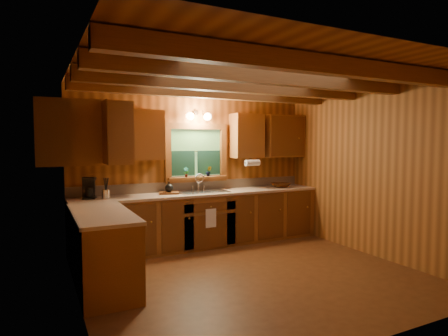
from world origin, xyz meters
TOP-DOWN VIEW (x-y plane):
  - room at (0.00, 0.00)m, footprint 4.20×4.20m
  - ceiling_beams at (0.00, 0.00)m, footprint 4.20×2.54m
  - base_cabinets at (-0.49, 1.28)m, footprint 4.20×2.22m
  - countertop at (-0.48, 1.29)m, footprint 4.20×2.24m
  - backsplash at (0.00, 1.89)m, footprint 4.20×0.02m
  - dishwasher_panel at (-1.47, 0.68)m, footprint 0.02×0.60m
  - upper_cabinets at (-0.56, 1.42)m, footprint 4.19×1.77m
  - window at (0.00, 1.87)m, footprint 1.12×0.08m
  - window_sill at (0.00, 1.82)m, footprint 1.06×0.14m
  - wall_sconce at (0.00, 1.75)m, footprint 0.45×0.21m
  - paper_towel_roll at (0.92, 1.53)m, footprint 0.27×0.11m
  - dish_towel at (0.00, 1.26)m, footprint 0.18×0.01m
  - sink at (0.00, 1.60)m, footprint 0.82×0.48m
  - coffee_maker at (-1.78, 1.68)m, footprint 0.17×0.22m
  - utensil_crock at (-1.57, 1.54)m, footprint 0.11×0.11m
  - cutting_board at (-0.57, 1.64)m, footprint 0.36×0.30m
  - teakettle at (-0.57, 1.64)m, footprint 0.13×0.13m
  - wicker_basket at (1.55, 1.57)m, footprint 0.35×0.35m
  - potted_plant_left at (-0.21, 1.80)m, footprint 0.10×0.08m
  - potted_plant_right at (0.21, 1.81)m, footprint 0.12×0.11m

SIDE VIEW (x-z plane):
  - base_cabinets at x=-0.49m, z-range 0.00..0.86m
  - dishwasher_panel at x=-1.47m, z-range 0.03..0.83m
  - dish_towel at x=0.00m, z-range 0.37..0.67m
  - sink at x=0.00m, z-range 0.64..1.07m
  - countertop at x=-0.48m, z-range 0.86..0.90m
  - cutting_board at x=-0.57m, z-range 0.90..0.93m
  - wicker_basket at x=1.55m, z-range 0.90..0.98m
  - utensil_crock at x=-1.57m, z-range 0.82..1.13m
  - backsplash at x=0.00m, z-range 0.90..1.06m
  - teakettle at x=-0.57m, z-range 0.91..1.08m
  - coffee_maker at x=-1.78m, z-range 0.90..1.21m
  - window_sill at x=0.00m, z-range 1.10..1.14m
  - potted_plant_left at x=-0.21m, z-range 1.14..1.31m
  - potted_plant_right at x=0.21m, z-range 1.14..1.31m
  - room at x=0.00m, z-range -0.80..3.40m
  - paper_towel_roll at x=0.92m, z-range 1.31..1.42m
  - window at x=0.00m, z-range 1.03..2.03m
  - upper_cabinets at x=-0.56m, z-range 1.45..2.23m
  - wall_sconce at x=0.00m, z-range 2.08..2.25m
  - ceiling_beams at x=0.00m, z-range 2.40..2.58m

